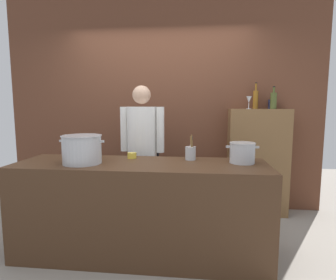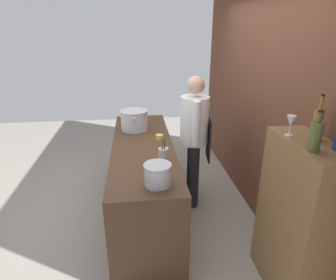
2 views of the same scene
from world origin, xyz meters
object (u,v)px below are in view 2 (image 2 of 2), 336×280
Objects in this scene: stockpot_small at (158,175)px; utensil_crock at (163,154)px; stockpot_large at (134,120)px; chef at (194,133)px; butter_jar at (159,137)px; wine_glass_wide at (291,122)px; wine_bottle_amber at (317,124)px; wine_bottle_olive at (316,136)px.

stockpot_small is 1.19× the size of utensil_crock.
stockpot_large reaches higher than stockpot_small.
chef is 18.21× the size of butter_jar.
utensil_crock is (0.99, 0.28, -0.06)m from stockpot_large.
stockpot_small is at bearing 7.12° from stockpot_large.
wine_glass_wide is at bearing 51.97° from utensil_crock.
wine_bottle_amber is at bearing 36.14° from butter_jar.
chef is at bearing -163.54° from wine_bottle_olive.
wine_bottle_olive is 0.30m from wine_glass_wide.
wine_bottle_olive is (1.60, 0.89, 0.57)m from butter_jar.
wine_glass_wide is (1.30, 0.89, 0.57)m from butter_jar.
wine_bottle_olive is at bearing -34.53° from wine_bottle_amber.
stockpot_small is 0.49m from utensil_crock.
wine_bottle_amber is (1.39, 0.60, 0.55)m from chef.
chef is 4.89× the size of wine_bottle_amber.
stockpot_small reaches higher than butter_jar.
stockpot_large is at bearing 67.73° from chef.
stockpot_large is 0.51m from butter_jar.
butter_jar is (0.40, 0.30, -0.10)m from stockpot_large.
stockpot_large is at bearing -149.18° from wine_bottle_olive.
stockpot_small is 3.32× the size of butter_jar.
stockpot_large is 2.67× the size of wine_glass_wide.
chef reaches higher than butter_jar.
wine_bottle_amber is 0.18m from wine_glass_wide.
wine_bottle_amber is (-0.19, 0.13, 0.02)m from wine_bottle_olive.
wine_glass_wide reaches higher than utensil_crock.
stockpot_large is 1.67× the size of utensil_crock.
wine_bottle_olive is at bearing -155.86° from chef.
wine_glass_wide is (0.22, 1.00, 0.50)m from stockpot_small.
chef is 10.43× the size of wine_glass_wide.
utensil_crock is 1.45m from wine_bottle_olive.
butter_jar is at bearing 36.67° from stockpot_large.
stockpot_large is 2.29m from wine_bottle_amber.
chef is 3.91× the size of stockpot_large.
stockpot_small is 1.14m from wine_glass_wide.
butter_jar is 0.57× the size of wine_glass_wide.
butter_jar is 0.32× the size of wine_bottle_olive.
chef reaches higher than stockpot_small.
chef is 0.72m from utensil_crock.
wine_bottle_olive is at bearing 29.24° from butter_jar.
wine_glass_wide is at bearing -152.61° from chef.
stockpot_large reaches higher than butter_jar.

